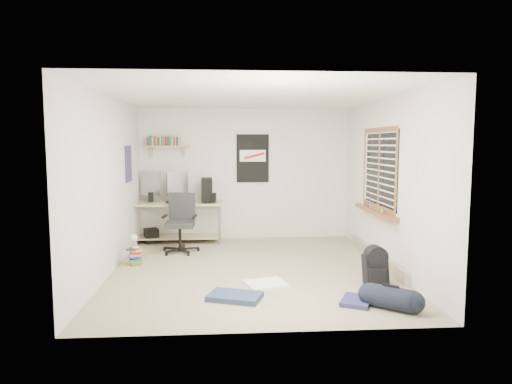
{
  "coord_description": "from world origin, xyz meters",
  "views": [
    {
      "loc": [
        -0.39,
        -6.51,
        1.84
      ],
      "look_at": [
        0.08,
        0.24,
        1.11
      ],
      "focal_mm": 32.0,
      "sensor_mm": 36.0,
      "label": 1
    }
  ],
  "objects": [
    {
      "name": "right_wall",
      "position": [
        2.0,
        0.0,
        1.25
      ],
      "size": [
        0.01,
        4.5,
        2.5
      ],
      "primitive_type": "cube",
      "color": "silver",
      "rests_on": "ground"
    },
    {
      "name": "ceiling",
      "position": [
        0.0,
        0.0,
        2.5
      ],
      "size": [
        4.0,
        4.5,
        0.01
      ],
      "primitive_type": "cube",
      "color": "white",
      "rests_on": "ground"
    },
    {
      "name": "desk_lamp",
      "position": [
        -1.73,
        0.32,
        0.38
      ],
      "size": [
        0.15,
        0.2,
        0.18
      ],
      "primitive_type": "cube",
      "rotation": [
        0.0,
        0.0,
        0.28
      ],
      "color": "white",
      "rests_on": "book_stack"
    },
    {
      "name": "book_stack",
      "position": [
        -1.75,
        0.34,
        0.15
      ],
      "size": [
        0.45,
        0.39,
        0.27
      ],
      "primitive_type": "cube",
      "rotation": [
        0.0,
        0.0,
        -0.18
      ],
      "color": "brown",
      "rests_on": "floor"
    },
    {
      "name": "jeans_b",
      "position": [
        1.12,
        -1.5,
        0.03
      ],
      "size": [
        0.47,
        0.52,
        0.05
      ],
      "primitive_type": "cube",
      "rotation": [
        0.0,
        0.0,
        1.11
      ],
      "color": "navy",
      "rests_on": "floor"
    },
    {
      "name": "backpack",
      "position": [
        1.57,
        -0.81,
        0.2
      ],
      "size": [
        0.32,
        0.26,
        0.4
      ],
      "primitive_type": "cube",
      "rotation": [
        0.0,
        0.0,
        0.07
      ],
      "color": "black",
      "rests_on": "floor"
    },
    {
      "name": "wall_shelf",
      "position": [
        -1.45,
        2.14,
        1.78
      ],
      "size": [
        0.8,
        0.22,
        0.24
      ],
      "primitive_type": "cube",
      "color": "tan",
      "rests_on": "back_wall"
    },
    {
      "name": "baseboard_heater",
      "position": [
        1.96,
        0.3,
        0.09
      ],
      "size": [
        0.08,
        2.5,
        0.18
      ],
      "primitive_type": "cube",
      "color": "#B7B2A8",
      "rests_on": "floor"
    },
    {
      "name": "window",
      "position": [
        1.95,
        0.3,
        1.45
      ],
      "size": [
        0.1,
        1.5,
        1.26
      ],
      "primitive_type": "cube",
      "color": "brown",
      "rests_on": "right_wall"
    },
    {
      "name": "poster_back_wall",
      "position": [
        0.15,
        2.23,
        1.55
      ],
      "size": [
        0.62,
        0.03,
        0.92
      ],
      "primitive_type": "cube",
      "color": "black",
      "rests_on": "back_wall"
    },
    {
      "name": "speaker_right",
      "position": [
        -0.59,
        1.69,
        0.86
      ],
      "size": [
        0.11,
        0.11,
        0.17
      ],
      "primitive_type": "cube",
      "rotation": [
        0.0,
        0.0,
        -0.26
      ],
      "color": "black",
      "rests_on": "desk"
    },
    {
      "name": "poster_left_wall",
      "position": [
        -1.99,
        1.2,
        1.5
      ],
      "size": [
        0.02,
        0.42,
        0.6
      ],
      "primitive_type": "cube",
      "color": "navy",
      "rests_on": "left_wall"
    },
    {
      "name": "subwoofer",
      "position": [
        -1.75,
        1.9,
        0.14
      ],
      "size": [
        0.31,
        0.31,
        0.26
      ],
      "primitive_type": "cube",
      "rotation": [
        0.0,
        0.0,
        0.4
      ],
      "color": "black",
      "rests_on": "floor"
    },
    {
      "name": "monitor_right",
      "position": [
        -1.26,
        1.94,
        1.0
      ],
      "size": [
        0.41,
        0.28,
        0.45
      ],
      "primitive_type": "cube",
      "rotation": [
        0.0,
        0.0,
        0.49
      ],
      "color": "#AAAAAF",
      "rests_on": "desk"
    },
    {
      "name": "office_chair",
      "position": [
        -1.15,
        1.14,
        0.49
      ],
      "size": [
        0.71,
        0.71,
        1.0
      ],
      "primitive_type": "cube",
      "rotation": [
        0.0,
        0.0,
        -0.09
      ],
      "color": "#252628",
      "rests_on": "floor"
    },
    {
      "name": "monitor_left",
      "position": [
        -1.75,
        2.0,
        1.01
      ],
      "size": [
        0.42,
        0.27,
        0.46
      ],
      "primitive_type": "cube",
      "rotation": [
        0.0,
        0.0,
        -0.44
      ],
      "color": "#A6A5AB",
      "rests_on": "desk"
    },
    {
      "name": "desk",
      "position": [
        -1.28,
        2.0,
        0.36
      ],
      "size": [
        1.75,
        0.85,
        0.78
      ],
      "primitive_type": "cube",
      "rotation": [
        0.0,
        0.0,
        -0.06
      ],
      "color": "tan",
      "rests_on": "floor"
    },
    {
      "name": "floor",
      "position": [
        0.0,
        0.0,
        -0.01
      ],
      "size": [
        4.0,
        4.5,
        0.01
      ],
      "primitive_type": "cube",
      "color": "gray",
      "rests_on": "ground"
    },
    {
      "name": "left_wall",
      "position": [
        -2.0,
        0.0,
        1.25
      ],
      "size": [
        0.01,
        4.5,
        2.5
      ],
      "primitive_type": "cube",
      "color": "silver",
      "rests_on": "ground"
    },
    {
      "name": "tshirt",
      "position": [
        0.14,
        -0.78,
        0.02
      ],
      "size": [
        0.6,
        0.55,
        0.04
      ],
      "primitive_type": "cube",
      "rotation": [
        0.0,
        0.0,
        0.28
      ],
      "color": "white",
      "rests_on": "floor"
    },
    {
      "name": "pc_tower",
      "position": [
        -0.72,
        1.88,
        0.99
      ],
      "size": [
        0.22,
        0.42,
        0.43
      ],
      "primitive_type": "cube",
      "rotation": [
        0.0,
        0.0,
        0.06
      ],
      "color": "black",
      "rests_on": "desk"
    },
    {
      "name": "back_wall",
      "position": [
        0.0,
        2.25,
        1.25
      ],
      "size": [
        4.0,
        0.01,
        2.5
      ],
      "primitive_type": "cube",
      "color": "silver",
      "rests_on": "ground"
    },
    {
      "name": "keyboard",
      "position": [
        -1.24,
        1.69,
        0.79
      ],
      "size": [
        0.43,
        0.26,
        0.02
      ],
      "primitive_type": "cube",
      "rotation": [
        0.0,
        0.0,
        -0.3
      ],
      "color": "black",
      "rests_on": "desk"
    },
    {
      "name": "duffel_bag",
      "position": [
        1.44,
        -1.71,
        0.14
      ],
      "size": [
        0.36,
        0.36,
        0.5
      ],
      "primitive_type": "cylinder",
      "rotation": [
        0.0,
        0.0,
        -0.67
      ],
      "color": "black",
      "rests_on": "floor"
    },
    {
      "name": "speaker_left",
      "position": [
        -1.73,
        1.83,
        0.86
      ],
      "size": [
        0.09,
        0.09,
        0.18
      ],
      "primitive_type": "cube",
      "rotation": [
        0.0,
        0.0,
        -0.0
      ],
      "color": "black",
      "rests_on": "desk"
    },
    {
      "name": "jeans_a",
      "position": [
        -0.28,
        -1.27,
        0.03
      ],
      "size": [
        0.71,
        0.57,
        0.07
      ],
      "primitive_type": "cube",
      "rotation": [
        0.0,
        0.0,
        -0.34
      ],
      "color": "navy",
      "rests_on": "floor"
    }
  ]
}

